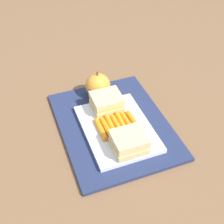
# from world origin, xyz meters

# --- Properties ---
(ground_plane) EXTENTS (2.40, 2.40, 0.00)m
(ground_plane) POSITION_xyz_m (0.00, 0.00, 0.00)
(ground_plane) COLOR brown
(lunchbag_mat) EXTENTS (0.36, 0.28, 0.01)m
(lunchbag_mat) POSITION_xyz_m (0.00, 0.00, 0.01)
(lunchbag_mat) COLOR navy
(lunchbag_mat) RESTS_ON ground_plane
(food_tray) EXTENTS (0.23, 0.17, 0.01)m
(food_tray) POSITION_xyz_m (-0.03, 0.00, 0.02)
(food_tray) COLOR white
(food_tray) RESTS_ON lunchbag_mat
(sandwich_half_left) EXTENTS (0.07, 0.08, 0.04)m
(sandwich_half_left) POSITION_xyz_m (-0.10, 0.00, 0.04)
(sandwich_half_left) COLOR #DBC189
(sandwich_half_left) RESTS_ON food_tray
(sandwich_half_right) EXTENTS (0.07, 0.08, 0.04)m
(sandwich_half_right) POSITION_xyz_m (0.05, 0.00, 0.04)
(sandwich_half_right) COLOR #DBC189
(sandwich_half_right) RESTS_ON food_tray
(carrot_sticks_bundle) EXTENTS (0.08, 0.10, 0.02)m
(carrot_sticks_bundle) POSITION_xyz_m (-0.03, 0.00, 0.03)
(carrot_sticks_bundle) COLOR orange
(carrot_sticks_bundle) RESTS_ON food_tray
(apple) EXTENTS (0.07, 0.07, 0.08)m
(apple) POSITION_xyz_m (0.13, -0.00, 0.05)
(apple) COLOR gold
(apple) RESTS_ON lunchbag_mat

